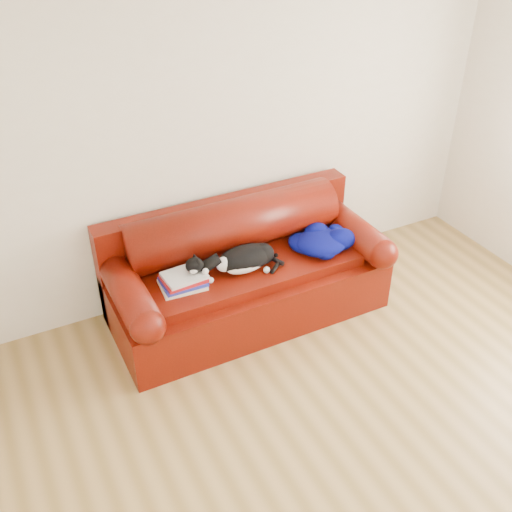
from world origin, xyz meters
The scene contains 7 objects.
ground centered at (0.00, 0.00, 0.00)m, with size 4.50×4.50×0.00m, color brown.
room_shell centered at (0.12, 0.02, 1.67)m, with size 4.52×4.02×2.61m.
sofa_base centered at (-0.15, 1.49, 0.24)m, with size 2.10×0.90×0.50m.
sofa_back centered at (-0.15, 1.74, 0.54)m, with size 2.10×1.01×0.88m.
book_stack centered at (-0.69, 1.42, 0.55)m, with size 0.33×0.26×0.10m.
cat centered at (-0.21, 1.41, 0.59)m, with size 0.63×0.29×0.23m.
blanket centered at (0.45, 1.39, 0.57)m, with size 0.52×0.41×0.16m.
Camera 1 is at (-1.79, -1.87, 3.05)m, focal length 42.00 mm.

